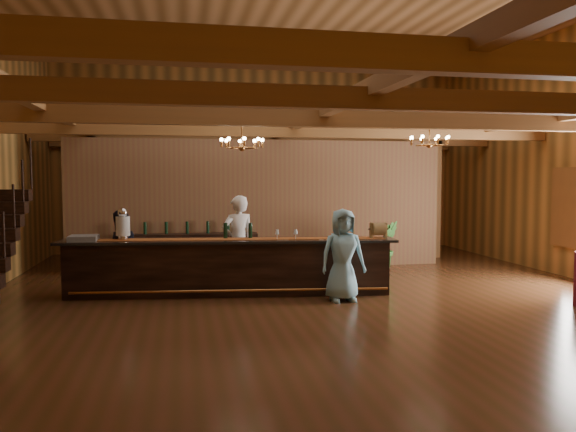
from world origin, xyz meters
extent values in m
plane|color=#4F2917|center=(0.00, 0.00, 0.00)|extent=(14.00, 14.00, 0.00)
cube|color=#C18139|center=(0.00, 7.00, 2.75)|extent=(12.00, 0.10, 5.50)
cube|color=brown|center=(0.00, -5.50, 3.20)|extent=(11.90, 0.20, 0.28)
cube|color=brown|center=(0.00, -3.00, 3.20)|extent=(11.90, 0.20, 0.28)
cube|color=brown|center=(0.00, -0.50, 3.20)|extent=(11.90, 0.20, 0.28)
cube|color=brown|center=(0.00, 2.00, 3.20)|extent=(11.90, 0.20, 0.28)
cube|color=brown|center=(0.00, 4.50, 3.20)|extent=(11.90, 0.20, 0.28)
cube|color=brown|center=(0.00, 6.80, 3.20)|extent=(11.90, 0.20, 0.28)
cube|color=brown|center=(-4.50, 0.00, 3.34)|extent=(0.18, 13.90, 0.22)
cube|color=brown|center=(0.00, 0.00, 3.34)|extent=(0.18, 13.90, 0.22)
cube|color=brown|center=(4.50, 0.00, 3.34)|extent=(0.18, 13.90, 0.22)
cube|color=brown|center=(-4.50, 4.50, 1.60)|extent=(0.20, 0.20, 3.20)
cube|color=brown|center=(4.50, 4.50, 1.60)|extent=(0.20, 0.20, 3.20)
cube|color=brown|center=(-0.50, 3.50, 1.55)|extent=(9.00, 0.18, 3.10)
cube|color=white|center=(5.95, 1.00, 1.55)|extent=(0.12, 1.05, 1.75)
cube|color=#341C14|center=(1.00, 5.50, 0.55)|extent=(1.20, 0.60, 1.10)
cube|color=brown|center=(-2.00, 5.50, 0.50)|extent=(1.00, 0.60, 1.00)
cube|color=#341C14|center=(-1.51, 0.63, 0.50)|extent=(6.01, 1.33, 1.00)
cube|color=black|center=(-1.51, 0.63, 1.02)|extent=(6.32, 1.49, 0.05)
cube|color=maroon|center=(-1.51, 0.63, 1.05)|extent=(5.88, 1.07, 0.01)
cylinder|color=#AE6C33|center=(-1.51, 0.23, 0.15)|extent=(5.74, 0.71, 0.05)
cylinder|color=silver|center=(-3.46, 0.90, 1.09)|extent=(0.18, 0.18, 0.08)
cylinder|color=silver|center=(-3.46, 0.90, 1.31)|extent=(0.26, 0.26, 0.36)
sphere|color=silver|center=(-3.46, 0.90, 1.56)|extent=(0.18, 0.18, 0.18)
cube|color=gray|center=(-4.15, 0.88, 1.10)|extent=(0.50, 0.50, 0.10)
cube|color=brown|center=(1.16, 0.25, 1.20)|extent=(0.06, 0.06, 0.30)
cube|color=brown|center=(1.44, 0.25, 1.20)|extent=(0.06, 0.06, 0.30)
cylinder|color=brown|center=(1.30, 0.25, 1.23)|extent=(0.24, 0.24, 0.24)
cylinder|color=black|center=(-1.57, 0.75, 1.20)|extent=(0.07, 0.07, 0.30)
cylinder|color=black|center=(-1.57, 0.75, 1.20)|extent=(0.07, 0.07, 0.30)
cylinder|color=black|center=(-1.10, 0.70, 1.20)|extent=(0.07, 0.07, 0.30)
cube|color=#341C14|center=(-2.26, 3.23, 0.45)|extent=(3.27, 0.82, 0.91)
cylinder|color=#AE6C33|center=(-1.26, 0.62, 2.98)|extent=(0.02, 0.02, 0.45)
sphere|color=#AE6C33|center=(-1.26, 0.62, 2.75)|extent=(0.12, 0.12, 0.12)
torus|color=#AE6C33|center=(-1.26, 0.62, 2.85)|extent=(0.80, 0.80, 0.04)
cylinder|color=#AE6C33|center=(2.53, 0.75, 3.02)|extent=(0.02, 0.02, 0.35)
sphere|color=#AE6C33|center=(2.53, 0.75, 2.85)|extent=(0.12, 0.12, 0.12)
torus|color=#AE6C33|center=(2.53, 0.75, 2.95)|extent=(0.80, 0.80, 0.04)
imported|color=white|center=(-1.27, 1.32, 0.92)|extent=(0.76, 0.60, 1.85)
imported|color=black|center=(-3.57, 1.25, 0.79)|extent=(0.92, 0.82, 1.57)
imported|color=#81BBD1|center=(0.43, -0.30, 0.83)|extent=(0.82, 0.55, 1.65)
imported|color=#306A28|center=(2.15, 2.21, 0.61)|extent=(0.74, 0.64, 1.22)
camera|label=1|loc=(-2.39, -9.85, 2.22)|focal=35.00mm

